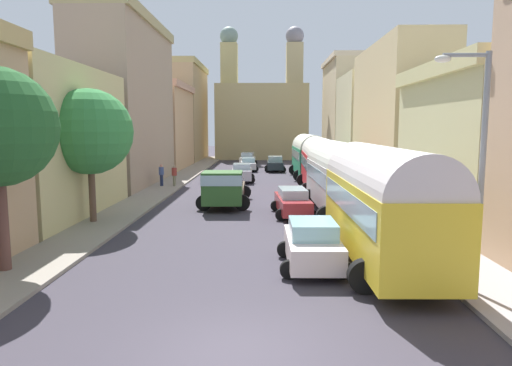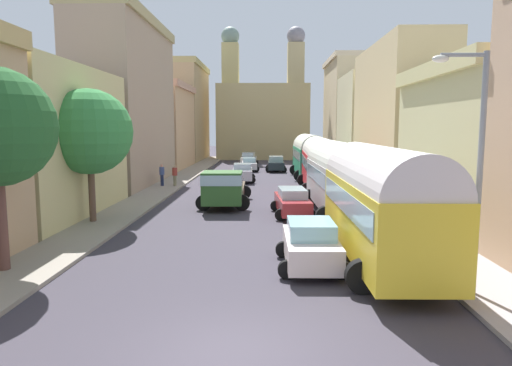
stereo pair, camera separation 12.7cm
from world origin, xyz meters
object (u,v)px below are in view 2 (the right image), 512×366
(parked_bus_1, at_px, (339,175))
(car_5, at_px, (276,164))
(parked_bus_2, at_px, (320,162))
(car_4, at_px, (292,202))
(cargo_truck_0, at_px, (224,187))
(parked_bus_0, at_px, (380,200))
(car_2, at_px, (249,159))
(car_1, at_px, (249,164))
(pedestrian_1, at_px, (162,174))
(streetlamp_near, at_px, (474,156))
(car_3, at_px, (311,244))
(car_0, at_px, (242,173))
(parked_bus_3, at_px, (309,154))
(pedestrian_0, at_px, (175,175))

(parked_bus_1, height_order, car_5, parked_bus_1)
(parked_bus_2, bearing_deg, car_4, -105.33)
(parked_bus_1, height_order, cargo_truck_0, parked_bus_1)
(parked_bus_0, relative_size, cargo_truck_0, 1.27)
(parked_bus_2, height_order, car_2, parked_bus_2)
(car_2, height_order, car_5, car_2)
(car_1, bearing_deg, cargo_truck_0, -91.43)
(cargo_truck_0, bearing_deg, pedestrian_1, 123.67)
(streetlamp_near, bearing_deg, car_2, 100.40)
(parked_bus_0, relative_size, pedestrian_1, 5.00)
(parked_bus_1, xyz_separation_m, car_4, (-2.54, -0.28, -1.42))
(car_2, height_order, car_3, car_2)
(parked_bus_0, xyz_separation_m, car_3, (-2.41, -0.47, -1.46))
(car_0, distance_m, streetlamp_near, 28.20)
(parked_bus_1, height_order, streetlamp_near, streetlamp_near)
(car_1, height_order, car_5, car_5)
(car_5, xyz_separation_m, pedestrian_1, (-9.21, -13.21, 0.23))
(parked_bus_0, distance_m, car_5, 33.27)
(parked_bus_2, bearing_deg, car_3, -97.43)
(parked_bus_0, xyz_separation_m, pedestrian_1, (-12.21, 19.89, -1.22))
(car_1, relative_size, car_2, 1.10)
(parked_bus_2, height_order, car_1, parked_bus_2)
(car_1, distance_m, car_4, 25.42)
(car_2, distance_m, streetlamp_near, 44.02)
(parked_bus_1, distance_m, car_0, 16.06)
(car_3, distance_m, car_5, 33.57)
(cargo_truck_0, xyz_separation_m, car_2, (0.27, 28.79, -0.36))
(parked_bus_3, xyz_separation_m, cargo_truck_0, (-6.48, -15.71, -1.05))
(cargo_truck_0, relative_size, car_0, 1.81)
(parked_bus_2, relative_size, parked_bus_3, 1.07)
(parked_bus_0, distance_m, car_1, 34.46)
(parked_bus_2, height_order, car_5, parked_bus_2)
(parked_bus_1, distance_m, car_2, 31.72)
(car_0, relative_size, car_3, 1.05)
(car_1, distance_m, car_2, 6.17)
(parked_bus_2, distance_m, streetlamp_near, 21.25)
(car_0, height_order, streetlamp_near, streetlamp_near)
(car_4, height_order, streetlamp_near, streetlamp_near)
(parked_bus_1, xyz_separation_m, cargo_truck_0, (-6.48, 2.29, -1.00))
(car_2, height_order, streetlamp_near, streetlamp_near)
(parked_bus_0, distance_m, car_3, 2.85)
(parked_bus_3, height_order, pedestrian_0, parked_bus_3)
(parked_bus_2, relative_size, car_0, 2.34)
(parked_bus_3, xyz_separation_m, car_2, (-6.21, 13.08, -1.41))
(parked_bus_3, xyz_separation_m, car_3, (-2.41, -27.47, -1.42))
(car_0, relative_size, car_2, 0.99)
(parked_bus_2, bearing_deg, cargo_truck_0, -133.97)
(parked_bus_1, height_order, pedestrian_1, parked_bus_1)
(car_1, height_order, streetlamp_near, streetlamp_near)
(parked_bus_1, bearing_deg, car_5, 97.09)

